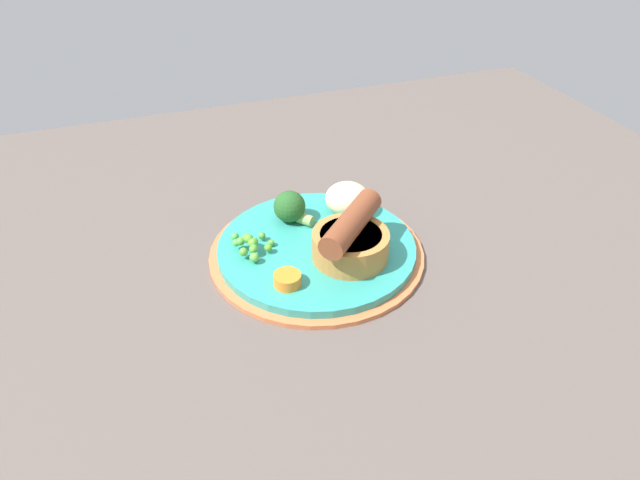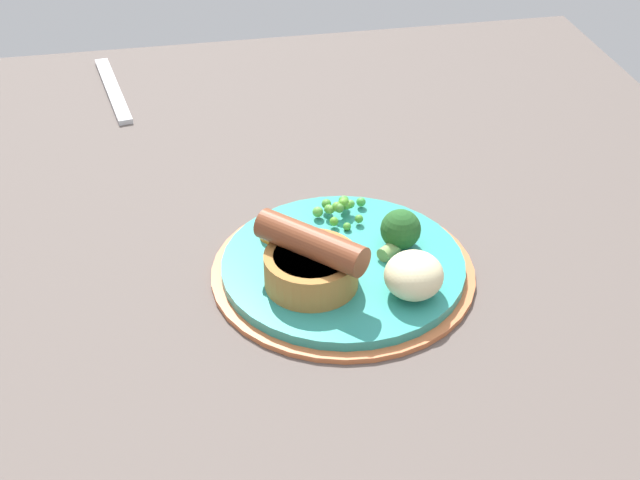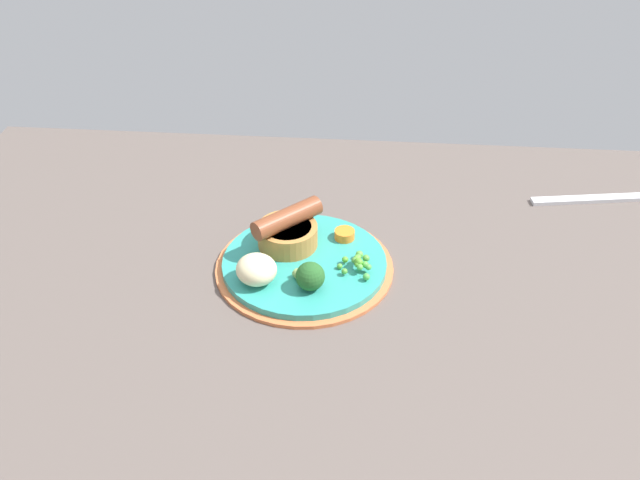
# 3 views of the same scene
# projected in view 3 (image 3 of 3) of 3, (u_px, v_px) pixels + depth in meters

# --- Properties ---
(dining_table) EXTENTS (1.10, 0.80, 0.03)m
(dining_table) POSITION_uv_depth(u_px,v_px,m) (292.00, 298.00, 0.90)
(dining_table) COLOR #564C47
(dining_table) RESTS_ON ground
(dinner_plate) EXTENTS (0.23, 0.23, 0.01)m
(dinner_plate) POSITION_uv_depth(u_px,v_px,m) (304.00, 265.00, 0.92)
(dinner_plate) COLOR #CC6B3D
(dinner_plate) RESTS_ON dining_table
(sausage_pudding) EXTENTS (0.09, 0.09, 0.06)m
(sausage_pudding) POSITION_uv_depth(u_px,v_px,m) (288.00, 231.00, 0.93)
(sausage_pudding) COLOR #AD7538
(sausage_pudding) RESTS_ON dinner_plate
(pea_pile) EXTENTS (0.04, 0.05, 0.02)m
(pea_pile) POSITION_uv_depth(u_px,v_px,m) (358.00, 262.00, 0.90)
(pea_pile) COLOR #53A22D
(pea_pile) RESTS_ON dinner_plate
(broccoli_floret_near) EXTENTS (0.04, 0.05, 0.04)m
(broccoli_floret_near) POSITION_uv_depth(u_px,v_px,m) (310.00, 276.00, 0.86)
(broccoli_floret_near) COLOR #235623
(broccoli_floret_near) RESTS_ON dinner_plate
(potato_chunk_0) EXTENTS (0.07, 0.07, 0.04)m
(potato_chunk_0) POSITION_uv_depth(u_px,v_px,m) (256.00, 270.00, 0.87)
(potato_chunk_0) COLOR beige
(potato_chunk_0) RESTS_ON dinner_plate
(carrot_slice_2) EXTENTS (0.04, 0.04, 0.01)m
(carrot_slice_2) POSITION_uv_depth(u_px,v_px,m) (345.00, 234.00, 0.95)
(carrot_slice_2) COLOR orange
(carrot_slice_2) RESTS_ON dinner_plate
(fork) EXTENTS (0.18, 0.04, 0.01)m
(fork) POSITION_uv_depth(u_px,v_px,m) (591.00, 199.00, 1.06)
(fork) COLOR silver
(fork) RESTS_ON dining_table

